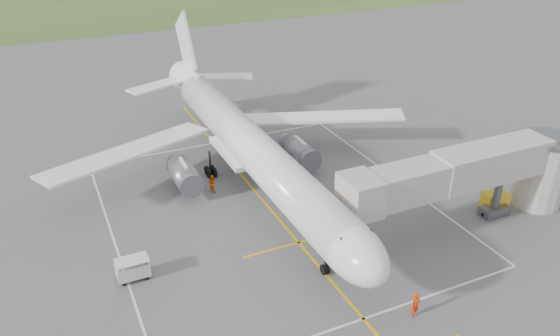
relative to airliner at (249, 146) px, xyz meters
name	(u,v)px	position (x,y,z in m)	size (l,w,h in m)	color
ground	(253,189)	(0.00, -0.75, -4.39)	(700.00, 700.00, 0.00)	#515154
apron_markings	(278,218)	(0.00, -6.57, -4.38)	(28.20, 60.00, 0.01)	#E5A30D
airliner	(249,146)	(0.00, 0.00, 0.00)	(38.93, 46.75, 13.52)	white
jet_bridge	(483,174)	(15.72, -14.25, 0.35)	(23.40, 5.00, 7.20)	#AFA69E
gpu_unit	(495,201)	(18.78, -13.44, -3.57)	(2.40, 1.84, 1.66)	gold
baggage_cart	(133,269)	(-13.46, -9.66, -3.52)	(2.45, 1.48, 1.70)	silver
ramp_worker_nose	(415,305)	(3.35, -21.96, -3.41)	(0.71, 0.47, 1.96)	#F63007
ramp_worker_wing	(212,183)	(-3.77, 0.55, -3.50)	(0.86, 0.67, 1.78)	#DB4D06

